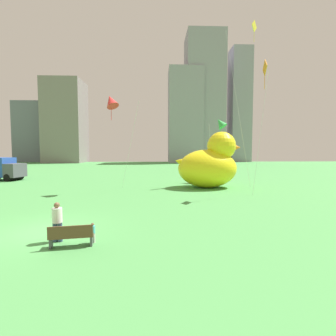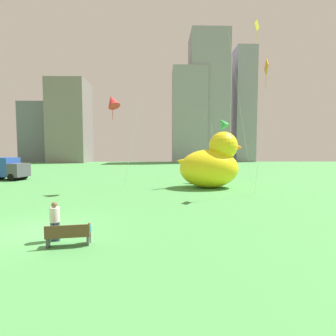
% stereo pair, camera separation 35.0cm
% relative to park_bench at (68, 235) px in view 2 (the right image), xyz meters
% --- Properties ---
extents(ground_plane, '(140.00, 140.00, 0.00)m').
position_rel_park_bench_xyz_m(ground_plane, '(-2.07, 2.12, -0.48)').
color(ground_plane, '#4A944B').
extents(park_bench, '(1.74, 0.71, 0.90)m').
position_rel_park_bench_xyz_m(park_bench, '(0.00, 0.00, 0.00)').
color(park_bench, brown).
rests_on(park_bench, ground).
extents(person_adult, '(0.41, 0.41, 1.67)m').
position_rel_park_bench_xyz_m(person_adult, '(-0.77, 0.67, 0.44)').
color(person_adult, '#38476B').
rests_on(person_adult, ground).
extents(person_child, '(0.21, 0.21, 0.84)m').
position_rel_park_bench_xyz_m(person_child, '(0.73, 0.46, -0.01)').
color(person_child, silver).
rests_on(person_child, ground).
extents(giant_inflatable_duck, '(6.84, 4.39, 5.67)m').
position_rel_park_bench_xyz_m(giant_inflatable_duck, '(8.73, 15.86, 1.94)').
color(giant_inflatable_duck, yellow).
rests_on(giant_inflatable_duck, ground).
extents(box_truck, '(5.88, 3.58, 2.85)m').
position_rel_park_bench_xyz_m(box_truck, '(-16.39, 23.30, 0.96)').
color(box_truck, '#264CA5').
rests_on(box_truck, ground).
extents(city_skyline, '(74.00, 18.17, 38.80)m').
position_rel_park_bench_xyz_m(city_skyline, '(1.70, 71.37, 14.83)').
color(city_skyline, slate).
rests_on(city_skyline, ground).
extents(kite_yellow, '(3.35, 4.02, 18.08)m').
position_rel_park_bench_xyz_m(kite_yellow, '(13.90, 18.84, 15.85)').
color(kite_yellow, silver).
rests_on(kite_yellow, ground).
extents(kite_orange, '(1.11, 1.27, 11.09)m').
position_rel_park_bench_xyz_m(kite_orange, '(12.10, 10.89, 9.54)').
color(kite_orange, silver).
rests_on(kite_orange, ground).
extents(kite_green, '(2.10, 2.26, 7.79)m').
position_rel_park_bench_xyz_m(kite_green, '(10.96, 20.66, 6.54)').
color(kite_green, silver).
rests_on(kite_green, ground).
extents(kite_red, '(3.46, 3.45, 8.95)m').
position_rel_park_bench_xyz_m(kite_red, '(-0.70, 13.52, 7.71)').
color(kite_red, silver).
rests_on(kite_red, ground).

